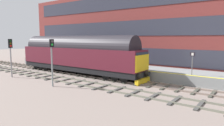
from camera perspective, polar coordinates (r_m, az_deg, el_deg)
name	(u,v)px	position (r m, az deg, el deg)	size (l,w,h in m)	color
ground_plane	(130,82)	(20.58, 5.03, -5.31)	(140.00, 140.00, 0.00)	gray
track_main	(130,81)	(20.57, 5.03, -5.16)	(2.50, 60.00, 0.15)	gray
track_adjacent_west	(109,88)	(17.78, -0.81, -7.08)	(2.50, 60.00, 0.15)	slate
station_platform	(146,72)	(23.58, 9.60, -2.55)	(4.00, 44.00, 1.01)	gray
station_building	(142,30)	(30.24, 8.48, 9.20)	(5.23, 43.02, 11.12)	maroon
diesel_locomotive	(76,54)	(25.01, -10.04, 2.56)	(2.74, 18.48, 4.68)	black
signal_post_mid	(52,57)	(18.95, -16.65, 1.59)	(0.44, 0.22, 4.31)	gray
signal_post_far	(11,53)	(25.14, -26.75, 2.60)	(0.44, 0.22, 4.30)	gray
platform_number_sign	(192,60)	(19.91, 21.78, 0.78)	(0.10, 0.44, 2.11)	slate
waiting_passenger	(91,56)	(26.78, -6.09, 1.87)	(0.39, 0.50, 1.64)	#272932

